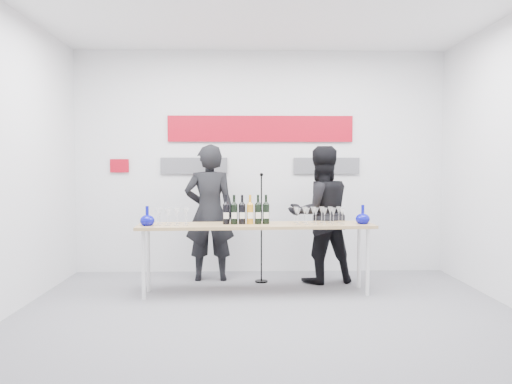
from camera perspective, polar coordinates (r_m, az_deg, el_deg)
ground at (r=5.01m, az=1.33°, el=-13.80°), size 5.00×5.00×0.00m
back_wall at (r=6.79m, az=0.50°, el=3.44°), size 5.00×0.04×3.00m
signage at (r=6.77m, az=0.04°, el=6.03°), size 3.38×0.02×0.79m
tasting_table at (r=5.64m, az=0.03°, el=-4.28°), size 2.67×0.64×0.79m
wine_bottles at (r=5.61m, az=-1.14°, el=-2.00°), size 0.53×0.10×0.33m
decanter_left at (r=5.61m, az=-12.33°, el=-2.67°), size 0.16×0.16×0.21m
decanter_right at (r=5.77m, az=12.11°, el=-2.51°), size 0.16×0.16×0.21m
glasses_left at (r=5.63m, az=-9.52°, el=-2.77°), size 0.37×0.24×0.18m
glasses_right at (r=5.72m, az=7.19°, el=-2.67°), size 0.57×0.25×0.18m
presenter_left at (r=6.32m, az=-5.35°, el=-2.37°), size 0.64×0.43×1.72m
presenter_right at (r=6.25m, az=7.39°, el=-2.55°), size 0.95×0.81×1.69m
mic_stand at (r=6.24m, az=0.62°, el=-6.53°), size 0.16×0.16×1.36m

